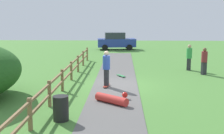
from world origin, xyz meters
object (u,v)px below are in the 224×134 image
Objects in this scene: trash_bin at (61,108)px; bystander_maroon at (204,60)px; skateboard_loose at (121,76)px; bystander_green at (189,56)px; parked_car_blue at (116,41)px; skater_fallen at (113,99)px; skater_riding at (106,67)px.

trash_bin is 0.52× the size of bystander_maroon.
skateboard_loose is 5.36m from bystander_green.
parked_car_blue is (-0.65, 15.16, 0.87)m from skateboard_loose.
bystander_maroon is 0.40× the size of parked_car_blue.
parked_car_blue is at bearing 112.74° from bystander_green.
skater_fallen is 1.89× the size of skateboard_loose.
bystander_maroon is 1.64m from bystander_green.
skater_fallen is 20.75m from parked_car_blue.
skateboard_loose is (0.32, 5.57, -0.11)m from skater_fallen.
bystander_maroon is (5.60, 6.55, 0.75)m from skater_fallen.
trash_bin is at bearing -105.13° from skateboard_loose.
bystander_maroon is (6.03, 3.64, -0.14)m from skater_riding.
bystander_maroon is (7.37, 8.70, 0.50)m from trash_bin.
skateboard_loose is at bearing -151.87° from bystander_green.
skater_riding is at bearing -90.30° from parked_car_blue.
trash_bin is 8.01m from skateboard_loose.
skater_riding is 1.07× the size of bystander_green.
parked_car_blue is at bearing 92.45° from skateboard_loose.
skateboard_loose is at bearing 74.87° from trash_bin.
bystander_green reaches higher than skater_fallen.
skateboard_loose is at bearing -169.52° from bystander_maroon.
skater_fallen is at bearing -121.71° from bystander_green.
trash_bin is 5.27m from skater_riding.
bystander_green is 13.74m from parked_car_blue.
parked_car_blue reaches higher than skater_fallen.
parked_car_blue is at bearing 89.70° from skater_riding.
skater_fallen reaches higher than skateboard_loose.
skater_fallen is 8.65m from bystander_maroon.
parked_car_blue reaches higher than bystander_maroon.
trash_bin is at bearing -129.41° from skater_fallen.
skater_fallen is at bearing -81.75° from skater_riding.
parked_car_blue is (1.44, 22.88, 0.51)m from trash_bin.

